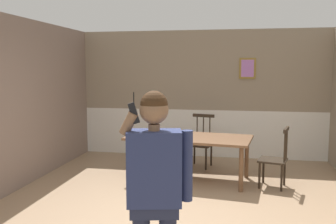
{
  "coord_description": "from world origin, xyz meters",
  "views": [
    {
      "loc": [
        0.75,
        -4.42,
        1.89
      ],
      "look_at": [
        0.04,
        -0.64,
        1.44
      ],
      "focal_mm": 39.68,
      "sensor_mm": 36.0,
      "label": 1
    }
  ],
  "objects_px": {
    "dining_table": "(189,141)",
    "chair_by_doorway": "(275,159)",
    "chair_near_window": "(201,142)",
    "person_figure": "(155,183)"
  },
  "relations": [
    {
      "from": "chair_near_window",
      "to": "person_figure",
      "type": "distance_m",
      "value": 4.35
    },
    {
      "from": "chair_by_doorway",
      "to": "person_figure",
      "type": "xyz_separation_m",
      "value": [
        -1.24,
        -3.25,
        0.54
      ]
    },
    {
      "from": "chair_by_doorway",
      "to": "person_figure",
      "type": "relative_size",
      "value": 0.57
    },
    {
      "from": "chair_near_window",
      "to": "chair_by_doorway",
      "type": "relative_size",
      "value": 1.03
    },
    {
      "from": "dining_table",
      "to": "chair_by_doorway",
      "type": "height_order",
      "value": "chair_by_doorway"
    },
    {
      "from": "chair_near_window",
      "to": "chair_by_doorway",
      "type": "height_order",
      "value": "chair_near_window"
    },
    {
      "from": "chair_near_window",
      "to": "person_figure",
      "type": "bearing_deg",
      "value": 103.21
    },
    {
      "from": "chair_near_window",
      "to": "person_figure",
      "type": "height_order",
      "value": "person_figure"
    },
    {
      "from": "chair_by_doorway",
      "to": "chair_near_window",
      "type": "bearing_deg",
      "value": 64.56
    },
    {
      "from": "chair_by_doorway",
      "to": "dining_table",
      "type": "bearing_deg",
      "value": 96.58
    }
  ]
}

